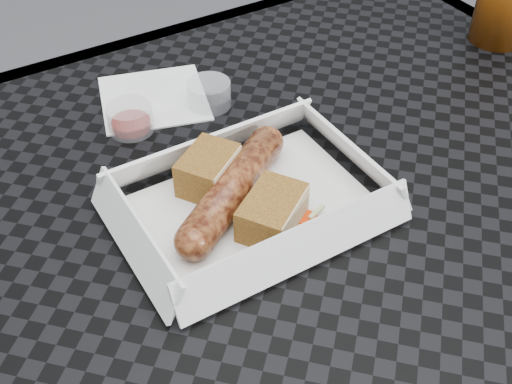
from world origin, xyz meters
TOP-DOWN VIEW (x-y plane):
  - patio_table at (0.00, 0.00)m, footprint 0.80×0.80m
  - food_tray at (-0.09, 0.03)m, footprint 0.22×0.15m
  - bratwurst at (-0.10, 0.04)m, footprint 0.16×0.12m
  - bread_near at (-0.11, 0.08)m, footprint 0.07×0.07m
  - bread_far at (-0.09, -0.00)m, footprint 0.08×0.07m
  - veg_garnish at (-0.04, -0.02)m, footprint 0.03×0.03m
  - napkin at (-0.09, 0.25)m, footprint 0.15×0.15m
  - condiment_cup_sauce at (-0.14, 0.21)m, footprint 0.05×0.05m
  - condiment_cup_empty at (-0.04, 0.20)m, footprint 0.05×0.05m

SIDE VIEW (x-z plane):
  - patio_table at x=0.00m, z-range 0.30..1.04m
  - napkin at x=-0.09m, z-range 0.74..0.75m
  - food_tray at x=-0.09m, z-range 0.74..0.75m
  - veg_garnish at x=-0.04m, z-range 0.75..0.75m
  - condiment_cup_sauce at x=-0.14m, z-range 0.74..0.78m
  - condiment_cup_empty at x=-0.04m, z-range 0.74..0.78m
  - bread_far at x=-0.09m, z-range 0.75..0.78m
  - bratwurst at x=-0.10m, z-range 0.75..0.78m
  - bread_near at x=-0.11m, z-range 0.75..0.79m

